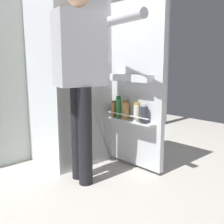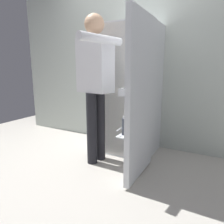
% 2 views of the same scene
% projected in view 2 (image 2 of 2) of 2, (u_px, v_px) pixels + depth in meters
% --- Properties ---
extents(ground_plane, '(5.85, 5.85, 0.00)m').
position_uv_depth(ground_plane, '(112.00, 165.00, 2.43)').
color(ground_plane, '#B7B2A8').
extents(kitchen_wall, '(4.40, 0.10, 2.55)m').
position_uv_depth(kitchen_wall, '(142.00, 57.00, 2.93)').
color(kitchen_wall, beige).
rests_on(kitchen_wall, ground_plane).
extents(refrigerator, '(0.72, 1.24, 1.66)m').
position_uv_depth(refrigerator, '(132.00, 91.00, 2.66)').
color(refrigerator, silver).
rests_on(refrigerator, ground_plane).
extents(person, '(0.55, 0.78, 1.70)m').
position_uv_depth(person, '(96.00, 77.00, 2.34)').
color(person, black).
rests_on(person, ground_plane).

